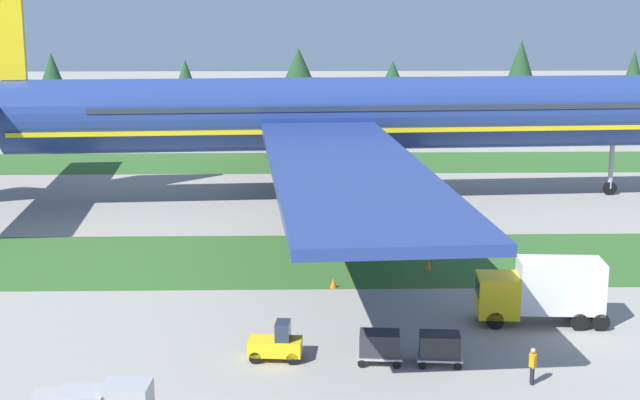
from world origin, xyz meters
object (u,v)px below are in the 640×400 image
(taxiway_marker_0, at_px, (428,264))
(airliner, at_px, (327,114))
(taxiway_marker_2, at_px, (333,283))
(cargo_dolly_lead, at_px, (380,345))
(ground_crew_marshaller, at_px, (533,364))
(baggage_tug, at_px, (277,344))
(catering_truck, at_px, (543,289))
(cargo_dolly_second, at_px, (440,346))
(taxiway_marker_1, at_px, (578,288))

(taxiway_marker_0, bearing_deg, airliner, 105.57)
(taxiway_marker_0, relative_size, taxiway_marker_2, 1.05)
(cargo_dolly_lead, height_order, taxiway_marker_2, cargo_dolly_lead)
(airliner, xyz_separation_m, ground_crew_marshaller, (8.24, -40.16, -6.73))
(baggage_tug, bearing_deg, catering_truck, -65.71)
(baggage_tug, bearing_deg, cargo_dolly_second, -90.00)
(taxiway_marker_0, bearing_deg, ground_crew_marshaller, -83.15)
(ground_crew_marshaller, distance_m, taxiway_marker_1, 14.76)
(cargo_dolly_lead, bearing_deg, taxiway_marker_0, -10.71)
(cargo_dolly_second, distance_m, taxiway_marker_2, 13.20)
(taxiway_marker_0, bearing_deg, cargo_dolly_lead, -106.03)
(airliner, xyz_separation_m, taxiway_marker_0, (6.01, -21.58, -7.34))
(baggage_tug, xyz_separation_m, catering_truck, (14.32, 4.92, 1.14))
(ground_crew_marshaller, xyz_separation_m, taxiway_marker_2, (-8.58, 14.76, -0.63))
(catering_truck, distance_m, taxiway_marker_2, 13.06)
(baggage_tug, distance_m, taxiway_marker_2, 12.03)
(cargo_dolly_second, bearing_deg, cargo_dolly_lead, 90.00)
(baggage_tug, height_order, taxiway_marker_1, baggage_tug)
(cargo_dolly_lead, bearing_deg, catering_truck, -54.64)
(ground_crew_marshaller, xyz_separation_m, taxiway_marker_1, (6.15, 13.40, -0.65))
(cargo_dolly_lead, xyz_separation_m, catering_truck, (9.31, 5.39, 1.03))
(ground_crew_marshaller, bearing_deg, taxiway_marker_0, -165.89)
(airliner, bearing_deg, cargo_dolly_lead, -1.79)
(catering_truck, bearing_deg, cargo_dolly_second, 135.44)
(airliner, bearing_deg, taxiway_marker_0, 11.56)
(cargo_dolly_lead, height_order, catering_truck, catering_truck)
(catering_truck, height_order, taxiway_marker_2, catering_truck)
(cargo_dolly_second, bearing_deg, catering_truck, -43.33)
(cargo_dolly_second, xyz_separation_m, taxiway_marker_1, (10.05, 10.96, -0.63))
(cargo_dolly_lead, bearing_deg, taxiway_marker_1, -45.13)
(baggage_tug, distance_m, cargo_dolly_lead, 5.03)
(ground_crew_marshaller, relative_size, taxiway_marker_0, 2.61)
(baggage_tug, bearing_deg, taxiway_marker_2, -10.16)
(catering_truck, bearing_deg, baggage_tug, 113.06)
(baggage_tug, distance_m, taxiway_marker_1, 20.66)
(airliner, bearing_deg, cargo_dolly_second, 2.56)
(cargo_dolly_lead, relative_size, taxiway_marker_2, 3.66)
(cargo_dolly_second, height_order, taxiway_marker_1, cargo_dolly_second)
(ground_crew_marshaller, bearing_deg, catering_truck, 169.94)
(baggage_tug, relative_size, ground_crew_marshaller, 1.56)
(taxiway_marker_0, distance_m, taxiway_marker_1, 9.85)
(taxiway_marker_0, relative_size, taxiway_marker_1, 1.14)
(ground_crew_marshaller, height_order, taxiway_marker_1, ground_crew_marshaller)
(baggage_tug, bearing_deg, taxiway_marker_0, -26.51)
(cargo_dolly_second, height_order, taxiway_marker_0, cargo_dolly_second)
(baggage_tug, distance_m, cargo_dolly_second, 7.93)
(taxiway_marker_0, bearing_deg, catering_truck, -65.59)
(catering_truck, xyz_separation_m, taxiway_marker_2, (-11.11, 6.67, -1.63))
(airliner, xyz_separation_m, cargo_dolly_second, (4.34, -37.71, -6.75))
(taxiway_marker_1, bearing_deg, catering_truck, -124.37)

